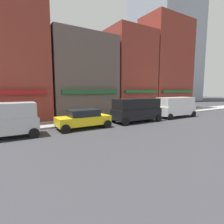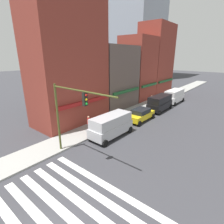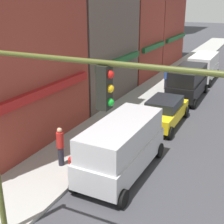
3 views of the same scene
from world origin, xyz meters
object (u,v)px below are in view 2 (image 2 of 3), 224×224
traffic_signal (69,109)px  pedestrian_red_jacket (89,123)px  sedan_yellow (141,114)px  van_white (174,96)px  fire_hydrant (91,131)px  pedestrian_blue_shirt (152,100)px  van_black (160,102)px  van_silver (111,125)px

traffic_signal → pedestrian_red_jacket: size_ratio=3.69×
sedan_yellow → pedestrian_red_jacket: bearing=159.5°
van_white → fire_hydrant: size_ratio=5.95×
pedestrian_blue_shirt → fire_hydrant: bearing=-50.8°
van_black → pedestrian_blue_shirt: bearing=58.9°
van_silver → van_white: 17.71m
van_silver → sedan_yellow: van_silver is taller
van_black → fire_hydrant: bearing=172.7°
van_black → van_white: 5.95m
van_silver → van_black: bearing=1.1°
van_silver → van_white: size_ratio=1.01×
sedan_yellow → traffic_signal: bearing=179.6°
van_silver → van_black: 11.76m
sedan_yellow → van_white: 11.67m
van_silver → pedestrian_blue_shirt: 13.12m
van_silver → pedestrian_red_jacket: 2.68m
pedestrian_red_jacket → fire_hydrant: 1.08m
pedestrian_blue_shirt → pedestrian_red_jacket: 13.77m
van_white → pedestrian_blue_shirt: bearing=157.5°
van_white → traffic_signal: bearing=-179.9°
van_silver → pedestrian_red_jacket: size_ratio=2.85×
pedestrian_red_jacket → van_silver: bearing=1.6°
van_silver → van_black: same height
van_white → pedestrian_blue_shirt: van_white is taller
traffic_signal → van_white: 22.98m
traffic_signal → van_white: (22.78, -0.06, -2.96)m
traffic_signal → pedestrian_blue_shirt: 18.42m
fire_hydrant → van_white: bearing=-5.1°
van_white → fire_hydrant: bearing=175.2°
pedestrian_red_jacket → sedan_yellow: bearing=54.0°
van_black → pedestrian_red_jacket: 12.81m
van_black → pedestrian_red_jacket: van_black is taller
van_white → pedestrian_red_jacket: 18.68m
van_white → fire_hydrant: 19.08m
pedestrian_blue_shirt → pedestrian_red_jacket: size_ratio=1.00×
van_silver → van_black: size_ratio=1.01×
traffic_signal → pedestrian_red_jacket: (4.28, 2.49, -3.18)m
van_black → pedestrian_blue_shirt: 2.33m
fire_hydrant → pedestrian_blue_shirt: bearing=1.2°
van_white → pedestrian_red_jacket: van_white is taller
traffic_signal → van_silver: traffic_signal is taller
pedestrian_blue_shirt → fire_hydrant: (-14.25, -0.29, -0.46)m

